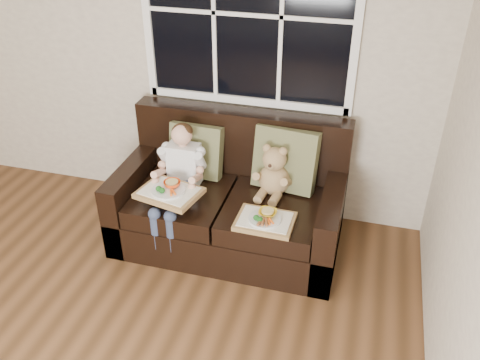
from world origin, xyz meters
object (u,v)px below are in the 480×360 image
(tray_left, at_px, (169,191))
(child, at_px, (180,170))
(teddy_bear, at_px, (274,174))
(loveseat, at_px, (231,204))
(tray_right, at_px, (265,220))

(tray_left, bearing_deg, child, 103.10)
(child, bearing_deg, teddy_bear, 12.75)
(loveseat, distance_m, child, 0.50)
(teddy_bear, height_order, tray_left, teddy_bear)
(child, bearing_deg, tray_right, -18.49)
(teddy_bear, height_order, tray_right, teddy_bear)
(teddy_bear, relative_size, tray_left, 0.86)
(tray_right, bearing_deg, tray_left, 179.31)
(loveseat, height_order, teddy_bear, loveseat)
(loveseat, relative_size, child, 2.17)
(loveseat, xyz_separation_m, tray_right, (0.35, -0.35, 0.17))
(child, relative_size, teddy_bear, 1.89)
(child, bearing_deg, tray_left, -89.25)
(tray_left, bearing_deg, loveseat, 54.95)
(loveseat, xyz_separation_m, child, (-0.36, -0.12, 0.32))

